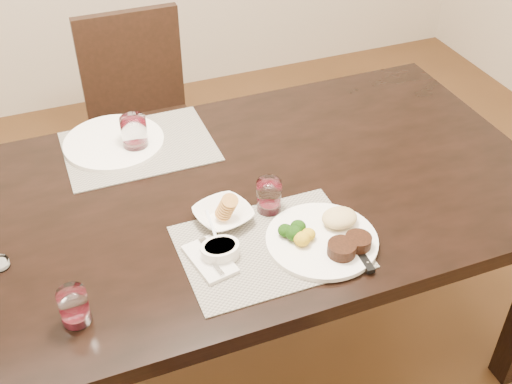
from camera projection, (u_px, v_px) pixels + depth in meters
name	position (u px, v px, depth m)	size (l,w,h in m)	color
ground_plane	(218.00, 360.00, 2.30)	(4.50, 4.50, 0.00)	#492E17
dining_table	(210.00, 219.00, 1.88)	(2.00, 1.00, 0.75)	black
chair_far	(142.00, 112.00, 2.66)	(0.42, 0.42, 0.90)	black
placemat_near	(270.00, 247.00, 1.67)	(0.46, 0.34, 0.00)	gray
placemat_far	(139.00, 146.00, 2.03)	(0.46, 0.34, 0.00)	gray
dinner_plate	(327.00, 237.00, 1.67)	(0.29, 0.29, 0.05)	white
napkin_fork	(210.00, 259.00, 1.62)	(0.11, 0.17, 0.02)	white
steak_knife	(357.00, 250.00, 1.65)	(0.03, 0.25, 0.01)	silver
cracker_bowl	(223.00, 215.00, 1.73)	(0.18, 0.18, 0.07)	white
sauce_ramekin	(220.00, 250.00, 1.62)	(0.10, 0.15, 0.08)	white
wine_glass_near	(269.00, 197.00, 1.76)	(0.07, 0.07, 0.09)	white
far_plate	(114.00, 142.00, 2.03)	(0.32, 0.32, 0.01)	white
wine_glass_far	(135.00, 135.00, 1.99)	(0.08, 0.08, 0.11)	white
wine_glass_side	(74.00, 308.00, 1.45)	(0.07, 0.07, 0.09)	white
salt_cellar	(0.00, 264.00, 1.61)	(0.05, 0.05, 0.02)	white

